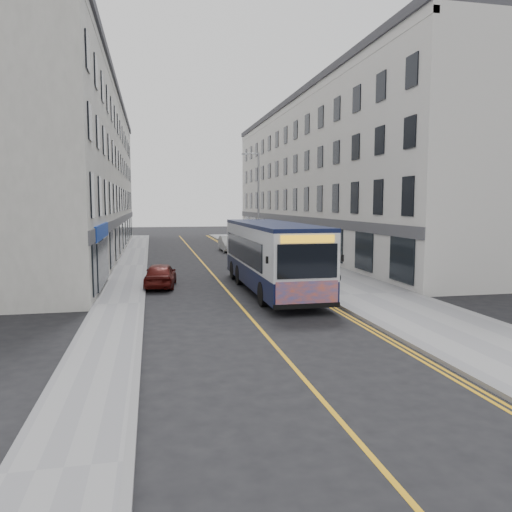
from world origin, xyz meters
name	(u,v)px	position (x,y,z in m)	size (l,w,h in m)	color
ground	(232,296)	(0.00, 0.00, 0.00)	(140.00, 140.00, 0.00)	black
pavement_east	(291,262)	(6.25, 12.00, 0.06)	(4.50, 64.00, 0.12)	gray
pavement_west	(131,266)	(-5.00, 12.00, 0.06)	(2.00, 64.00, 0.12)	gray
kerb_east	(261,263)	(4.00, 12.00, 0.07)	(0.18, 64.00, 0.13)	slate
kerb_west	(146,266)	(-4.00, 12.00, 0.07)	(0.18, 64.00, 0.13)	slate
road_centre_line	(205,265)	(0.00, 12.00, 0.00)	(0.12, 64.00, 0.01)	orange
road_dbl_yellow_inner	(255,264)	(3.55, 12.00, 0.00)	(0.10, 64.00, 0.01)	orange
road_dbl_yellow_outer	(257,264)	(3.75, 12.00, 0.00)	(0.10, 64.00, 0.01)	orange
terrace_east	(321,179)	(11.50, 21.00, 6.50)	(6.00, 46.00, 13.00)	silver
terrace_west	(83,176)	(-9.00, 21.00, 6.50)	(6.00, 46.00, 13.00)	silver
streetlamp	(257,202)	(4.17, 14.00, 4.38)	(1.32, 0.18, 8.00)	#94969C
city_bus	(271,254)	(2.09, 0.97, 1.82)	(2.67, 11.45, 3.33)	black
bicycle	(324,275)	(4.96, 1.49, 0.63)	(0.68, 1.95, 1.02)	black
pedestrian_near	(295,246)	(7.10, 14.04, 1.01)	(0.65, 0.43, 1.78)	#916342
pedestrian_far	(315,250)	(7.86, 11.57, 0.93)	(0.79, 0.61, 1.62)	black
car_white	(229,243)	(3.20, 21.58, 0.69)	(1.47, 4.22, 1.39)	silver
car_maroon	(160,275)	(-3.17, 3.31, 0.63)	(1.49, 3.70, 1.26)	#51100D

